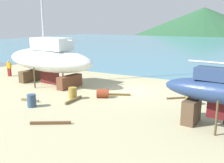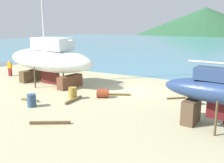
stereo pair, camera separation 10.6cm
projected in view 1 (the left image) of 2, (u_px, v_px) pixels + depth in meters
The scene contains 15 objects.
ground_plane at pixel (108, 105), 18.33m from camera, with size 40.05×40.05×0.00m, color tan.
sea_water at pixel (218, 46), 63.35m from camera, with size 139.13×85.74×0.01m, color teal.
headland_hill at pixel (203, 33), 153.01m from camera, with size 142.53×142.53×28.37m, color #285634.
sailboat_large_starboard at pixel (49, 59), 23.90m from camera, with size 10.18×3.93×15.98m.
sailboat_far_slipway at pixel (223, 93), 13.66m from camera, with size 6.50×2.39×11.14m.
worker at pixel (9, 68), 27.87m from camera, with size 0.48×0.32×1.67m.
barrel_rust_far at pixel (103, 93), 19.97m from camera, with size 0.66×0.66×0.90m, color brown.
barrel_by_slipway at pixel (190, 98), 18.12m from camera, with size 0.53×0.53×0.94m, color olive.
barrel_tar_black at pixel (32, 101), 17.75m from camera, with size 0.59×0.59×0.86m, color #324A69.
barrel_rust_mid at pixel (73, 93), 19.56m from camera, with size 0.61×0.61×0.89m, color olive.
timber_short_cross at pixel (74, 100), 19.03m from camera, with size 1.95×0.12×0.20m, color brown.
timber_long_fore at pixel (118, 95), 20.59m from camera, with size 2.00×0.13×0.16m, color brown.
timber_short_skew at pixel (51, 123), 14.75m from camera, with size 2.27×0.15×0.16m, color brown.
timber_plank_near at pixel (30, 100), 19.06m from camera, with size 1.43×0.13×0.16m, color brown.
timber_long_aft at pixel (178, 98), 19.73m from camera, with size 1.80×0.14×0.11m, color brown.
Camera 1 is at (8.84, -19.11, 5.56)m, focal length 42.31 mm.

